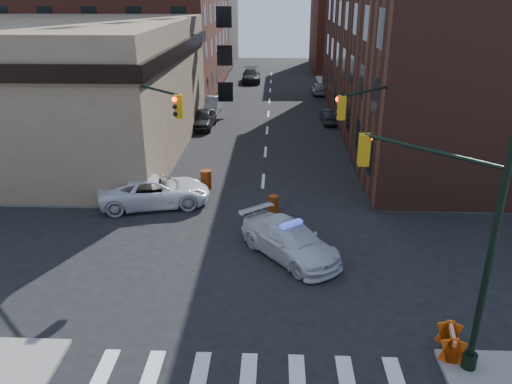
# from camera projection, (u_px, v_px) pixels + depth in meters

# --- Properties ---
(ground) EXTENTS (140.00, 140.00, 0.00)m
(ground) POSITION_uv_depth(u_px,v_px,m) (257.00, 263.00, 21.59)
(ground) COLOR black
(ground) RESTS_ON ground
(sidewalk_nw) EXTENTS (34.00, 54.50, 0.15)m
(sidewalk_nw) POSITION_uv_depth(u_px,v_px,m) (52.00, 101.00, 52.74)
(sidewalk_nw) COLOR gray
(sidewalk_nw) RESTS_ON ground
(sidewalk_ne) EXTENTS (34.00, 54.50, 0.15)m
(sidewalk_ne) POSITION_uv_depth(u_px,v_px,m) (494.00, 105.00, 51.01)
(sidewalk_ne) COLOR gray
(sidewalk_ne) RESTS_ON ground
(bank_building) EXTENTS (22.00, 22.00, 9.00)m
(bank_building) POSITION_uv_depth(u_px,v_px,m) (30.00, 87.00, 35.81)
(bank_building) COLOR #8C7A5B
(bank_building) RESTS_ON ground
(commercial_row_ne) EXTENTS (14.00, 34.00, 14.00)m
(commercial_row_ne) POSITION_uv_depth(u_px,v_px,m) (433.00, 44.00, 39.29)
(commercial_row_ne) COLOR #502B20
(commercial_row_ne) RESTS_ON ground
(filler_nw) EXTENTS (20.00, 18.00, 16.00)m
(filler_nw) POSITION_uv_depth(u_px,v_px,m) (169.00, 11.00, 76.56)
(filler_nw) COLOR brown
(filler_nw) RESTS_ON ground
(filler_ne) EXTENTS (16.00, 16.00, 12.00)m
(filler_ne) POSITION_uv_depth(u_px,v_px,m) (369.00, 27.00, 72.48)
(filler_ne) COLOR brown
(filler_ne) RESTS_ON ground
(signal_pole_se) EXTENTS (5.40, 5.27, 8.00)m
(signal_pole_se) POSITION_uv_depth(u_px,v_px,m) (457.00, 226.00, 14.51)
(signal_pole_se) COLOR black
(signal_pole_se) RESTS_ON sidewalk_se
(signal_pole_nw) EXTENTS (3.58, 3.67, 8.00)m
(signal_pole_nw) POSITION_uv_depth(u_px,v_px,m) (145.00, 132.00, 25.11)
(signal_pole_nw) COLOR black
(signal_pole_nw) RESTS_ON sidewalk_nw
(signal_pole_ne) EXTENTS (3.67, 3.58, 8.00)m
(signal_pole_ne) POSITION_uv_depth(u_px,v_px,m) (379.00, 134.00, 24.69)
(signal_pole_ne) COLOR black
(signal_pole_ne) RESTS_ON sidewalk_ne
(tree_ne_near) EXTENTS (3.00, 3.00, 4.85)m
(tree_ne_near) POSITION_uv_depth(u_px,v_px,m) (353.00, 81.00, 44.06)
(tree_ne_near) COLOR black
(tree_ne_near) RESTS_ON sidewalk_ne
(tree_ne_far) EXTENTS (3.00, 3.00, 4.85)m
(tree_ne_far) POSITION_uv_depth(u_px,v_px,m) (342.00, 68.00, 51.46)
(tree_ne_far) COLOR black
(tree_ne_far) RESTS_ON sidewalk_ne
(police_car) EXTENTS (5.02, 5.51, 1.54)m
(police_car) POSITION_uv_depth(u_px,v_px,m) (290.00, 240.00, 21.90)
(police_car) COLOR silver
(police_car) RESTS_ON ground
(pickup) EXTENTS (6.42, 4.08, 1.65)m
(pickup) POSITION_uv_depth(u_px,v_px,m) (155.00, 191.00, 27.14)
(pickup) COLOR white
(pickup) RESTS_ON ground
(parked_car_wnear) EXTENTS (2.06, 4.69, 1.57)m
(parked_car_wnear) POSITION_uv_depth(u_px,v_px,m) (203.00, 119.00, 42.45)
(parked_car_wnear) COLOR black
(parked_car_wnear) RESTS_ON ground
(parked_car_wfar) EXTENTS (1.77, 4.58, 1.49)m
(parked_car_wfar) POSITION_uv_depth(u_px,v_px,m) (211.00, 105.00, 47.77)
(parked_car_wfar) COLOR gray
(parked_car_wfar) RESTS_ON ground
(parked_car_wdeep) EXTENTS (2.51, 5.72, 1.64)m
(parked_car_wdeep) POSITION_uv_depth(u_px,v_px,m) (251.00, 76.00, 63.54)
(parked_car_wdeep) COLOR black
(parked_car_wdeep) RESTS_ON ground
(parked_car_enear) EXTENTS (1.51, 3.93, 1.28)m
(parked_car_enear) POSITION_uv_depth(u_px,v_px,m) (330.00, 116.00, 44.04)
(parked_car_enear) COLOR black
(parked_car_enear) RESTS_ON ground
(parked_car_efar) EXTENTS (1.75, 3.98, 1.33)m
(parked_car_efar) POSITION_uv_depth(u_px,v_px,m) (319.00, 88.00, 56.17)
(parked_car_efar) COLOR #93979B
(parked_car_efar) RESTS_ON ground
(pedestrian_a) EXTENTS (0.66, 0.50, 1.64)m
(pedestrian_a) POSITION_uv_depth(u_px,v_px,m) (143.00, 185.00, 27.58)
(pedestrian_a) COLOR black
(pedestrian_a) RESTS_ON sidewalk_nw
(pedestrian_b) EXTENTS (0.99, 0.93, 1.62)m
(pedestrian_b) POSITION_uv_depth(u_px,v_px,m) (105.00, 170.00, 29.94)
(pedestrian_b) COLOR black
(pedestrian_b) RESTS_ON sidewalk_nw
(pedestrian_c) EXTENTS (1.07, 0.54, 1.76)m
(pedestrian_c) POSITION_uv_depth(u_px,v_px,m) (69.00, 165.00, 30.56)
(pedestrian_c) COLOR #1F262F
(pedestrian_c) RESTS_ON sidewalk_nw
(barrel_road) EXTENTS (0.63, 0.63, 0.95)m
(barrel_road) POSITION_uv_depth(u_px,v_px,m) (274.00, 204.00, 26.33)
(barrel_road) COLOR red
(barrel_road) RESTS_ON ground
(barrel_bank) EXTENTS (0.67, 0.67, 1.14)m
(barrel_bank) POSITION_uv_depth(u_px,v_px,m) (206.00, 180.00, 29.48)
(barrel_bank) COLOR #C33F09
(barrel_bank) RESTS_ON ground
(barricade_se_a) EXTENTS (0.80, 1.28, 0.89)m
(barricade_se_a) POSITION_uv_depth(u_px,v_px,m) (451.00, 342.00, 15.85)
(barricade_se_a) COLOR #E03D0A
(barricade_se_a) RESTS_ON sidewalk_se
(barricade_nw_a) EXTENTS (1.30, 0.85, 0.90)m
(barricade_nw_a) POSITION_uv_depth(u_px,v_px,m) (138.00, 197.00, 26.89)
(barricade_nw_a) COLOR #E0620A
(barricade_nw_a) RESTS_ON sidewalk_nw
(barricade_nw_b) EXTENTS (1.34, 0.90, 0.92)m
(barricade_nw_b) POSITION_uv_depth(u_px,v_px,m) (68.00, 188.00, 28.14)
(barricade_nw_b) COLOR #D55D0A
(barricade_nw_b) RESTS_ON sidewalk_nw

